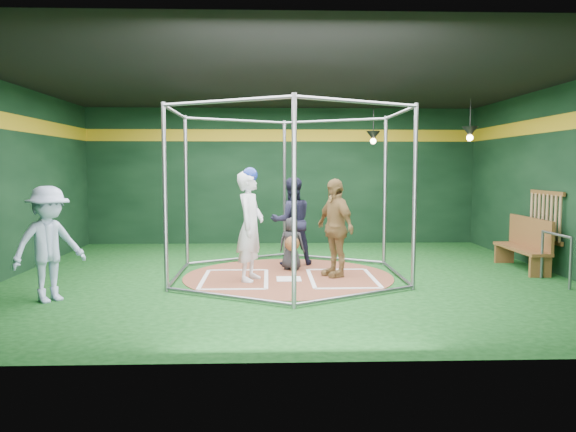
{
  "coord_description": "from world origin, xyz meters",
  "views": [
    {
      "loc": [
        -0.36,
        -10.06,
        1.99
      ],
      "look_at": [
        0.0,
        0.1,
        1.1
      ],
      "focal_mm": 35.0,
      "sensor_mm": 36.0,
      "label": 1
    }
  ],
  "objects_px": {
    "batter_figure": "(250,225)",
    "umpire": "(292,221)",
    "visitor_leopard": "(335,228)",
    "dugout_bench": "(525,243)"
  },
  "relations": [
    {
      "from": "visitor_leopard",
      "to": "dugout_bench",
      "type": "height_order",
      "value": "visitor_leopard"
    },
    {
      "from": "batter_figure",
      "to": "visitor_leopard",
      "type": "bearing_deg",
      "value": 12.61
    },
    {
      "from": "visitor_leopard",
      "to": "dugout_bench",
      "type": "bearing_deg",
      "value": 71.66
    },
    {
      "from": "umpire",
      "to": "dugout_bench",
      "type": "bearing_deg",
      "value": 159.34
    },
    {
      "from": "batter_figure",
      "to": "dugout_bench",
      "type": "distance_m",
      "value": 5.4
    },
    {
      "from": "umpire",
      "to": "visitor_leopard",
      "type": "bearing_deg",
      "value": 108.46
    },
    {
      "from": "batter_figure",
      "to": "dugout_bench",
      "type": "height_order",
      "value": "batter_figure"
    },
    {
      "from": "batter_figure",
      "to": "umpire",
      "type": "relative_size",
      "value": 1.12
    },
    {
      "from": "batter_figure",
      "to": "umpire",
      "type": "xyz_separation_m",
      "value": [
        0.79,
        1.57,
        -0.09
      ]
    },
    {
      "from": "visitor_leopard",
      "to": "umpire",
      "type": "xyz_separation_m",
      "value": [
        -0.73,
        1.23,
        -0.0
      ]
    }
  ]
}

